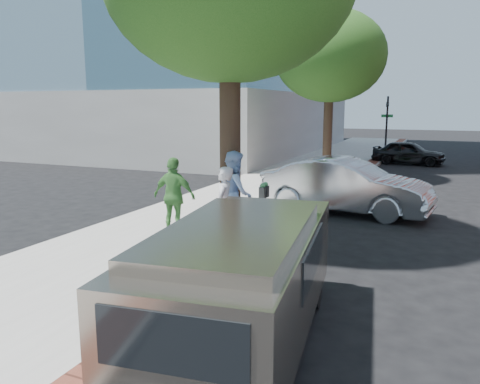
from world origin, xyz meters
The scene contains 14 objects.
ground centered at (0.00, 0.00, 0.00)m, with size 120.00×120.00×0.00m, color black.
sidewalk centered at (-1.50, 8.00, 0.07)m, with size 5.00×60.00×0.15m, color #9E9991.
brick_strip centered at (0.70, 8.00, 0.15)m, with size 0.60×60.00×0.01m, color brown.
curb centered at (1.05, 8.00, 0.07)m, with size 0.10×60.00×0.15m, color gray.
office_base centered at (-13.00, 22.00, 2.00)m, with size 18.20×22.20×4.00m, color gray.
signal_near centered at (0.90, 22.00, 2.25)m, with size 0.70×0.15×3.80m.
tree_far centered at (-0.50, 12.00, 5.30)m, with size 4.80×4.80×7.14m.
parking_meter centered at (0.83, 0.49, 1.21)m, with size 0.12×0.32×1.47m.
person_gray centered at (-0.05, 0.35, 1.04)m, with size 0.65×0.43×1.78m, color silver.
person_officer centered at (-0.30, 1.52, 1.16)m, with size 0.98×0.76×2.01m, color #8FAFDD.
person_green centered at (-1.59, 0.85, 1.08)m, with size 1.09×0.46×1.86m, color #46893E.
sedan_silver centered at (1.60, 5.46, 0.83)m, with size 1.75×5.03×1.66m, color #B2B4B9.
bg_car centered at (2.49, 18.93, 0.66)m, with size 1.55×3.86×1.31m, color black.
van centered at (1.88, -3.01, 0.96)m, with size 2.39×4.91×1.74m.
Camera 1 is at (4.23, -8.61, 3.21)m, focal length 35.00 mm.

